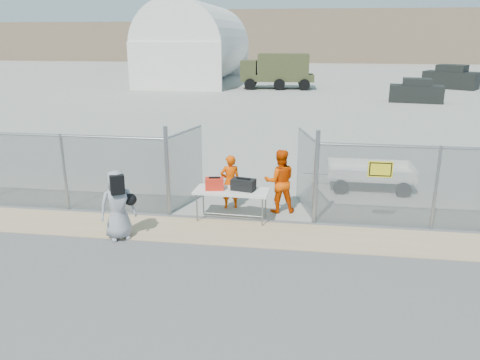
% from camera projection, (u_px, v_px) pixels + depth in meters
% --- Properties ---
extents(ground, '(160.00, 160.00, 0.00)m').
position_uv_depth(ground, '(228.00, 250.00, 10.92)').
color(ground, '#504F4F').
extents(tarmac_inside, '(160.00, 80.00, 0.01)m').
position_uv_depth(tarmac_inside, '(293.00, 81.00, 50.59)').
color(tarmac_inside, '#97988B').
rests_on(tarmac_inside, ground).
extents(dirt_strip, '(44.00, 1.60, 0.01)m').
position_uv_depth(dirt_strip, '(234.00, 233.00, 11.86)').
color(dirt_strip, tan).
rests_on(dirt_strip, ground).
extents(distant_hills, '(140.00, 6.00, 9.00)m').
position_uv_depth(distant_hills, '(330.00, 36.00, 82.58)').
color(distant_hills, '#7F684F').
rests_on(distant_hills, ground).
extents(chain_link_fence, '(40.00, 0.20, 2.20)m').
position_uv_depth(chain_link_fence, '(240.00, 180.00, 12.48)').
color(chain_link_fence, gray).
rests_on(chain_link_fence, ground).
extents(quonset_hangar, '(9.00, 18.00, 8.00)m').
position_uv_depth(quonset_hangar, '(198.00, 43.00, 48.88)').
color(quonset_hangar, white).
rests_on(quonset_hangar, ground).
extents(folding_table, '(2.01, 0.91, 0.84)m').
position_uv_depth(folding_table, '(232.00, 205.00, 12.61)').
color(folding_table, white).
rests_on(folding_table, ground).
extents(orange_bag, '(0.54, 0.41, 0.31)m').
position_uv_depth(orange_bag, '(215.00, 184.00, 12.50)').
color(orange_bag, red).
rests_on(orange_bag, folding_table).
extents(black_duffel, '(0.68, 0.49, 0.30)m').
position_uv_depth(black_duffel, '(243.00, 185.00, 12.45)').
color(black_duffel, black).
rests_on(black_duffel, folding_table).
extents(security_worker_left, '(0.66, 0.53, 1.58)m').
position_uv_depth(security_worker_left, '(230.00, 182.00, 13.35)').
color(security_worker_left, '#ED4800').
rests_on(security_worker_left, ground).
extents(security_worker_right, '(1.00, 0.84, 1.81)m').
position_uv_depth(security_worker_right, '(280.00, 181.00, 13.03)').
color(security_worker_right, '#ED4800').
rests_on(security_worker_right, ground).
extents(visitor, '(1.01, 0.92, 1.74)m').
position_uv_depth(visitor, '(118.00, 205.00, 11.31)').
color(visitor, gray).
rests_on(visitor, ground).
extents(utility_trailer, '(3.52, 1.84, 0.85)m').
position_uv_depth(utility_trailer, '(370.00, 176.00, 15.19)').
color(utility_trailer, white).
rests_on(utility_trailer, ground).
extents(military_truck, '(6.72, 2.77, 3.15)m').
position_uv_depth(military_truck, '(278.00, 71.00, 42.84)').
color(military_truck, '#3D4222').
rests_on(military_truck, ground).
extents(parked_vehicle_near, '(3.96, 2.23, 1.70)m').
position_uv_depth(parked_vehicle_near, '(416.00, 91.00, 34.42)').
color(parked_vehicle_near, black).
rests_on(parked_vehicle_near, ground).
extents(parked_vehicle_mid, '(5.08, 4.17, 2.11)m').
position_uv_depth(parked_vehicle_mid, '(451.00, 77.00, 43.13)').
color(parked_vehicle_mid, black).
rests_on(parked_vehicle_mid, ground).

